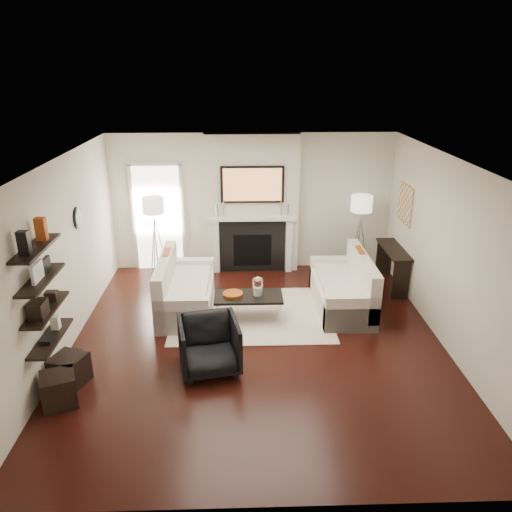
{
  "coord_description": "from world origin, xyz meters",
  "views": [
    {
      "loc": [
        -0.23,
        -6.52,
        3.9
      ],
      "look_at": [
        0.0,
        0.6,
        1.15
      ],
      "focal_mm": 35.0,
      "sensor_mm": 36.0,
      "label": 1
    }
  ],
  "objects_px": {
    "coffee_table": "(248,297)",
    "lamp_right_shade": "(362,204)",
    "loveseat_right_base": "(341,296)",
    "ottoman_near": "(70,370)",
    "loveseat_left_base": "(187,298)",
    "armchair": "(209,343)",
    "lamp_left_shade": "(153,205)"
  },
  "relations": [
    {
      "from": "coffee_table",
      "to": "lamp_right_shade",
      "type": "distance_m",
      "value": 2.99
    },
    {
      "from": "loveseat_right_base",
      "to": "ottoman_near",
      "type": "distance_m",
      "value": 4.44
    },
    {
      "from": "lamp_right_shade",
      "to": "coffee_table",
      "type": "bearing_deg",
      "value": -140.84
    },
    {
      "from": "loveseat_left_base",
      "to": "armchair",
      "type": "bearing_deg",
      "value": -74.92
    },
    {
      "from": "loveseat_right_base",
      "to": "armchair",
      "type": "bearing_deg",
      "value": -140.35
    },
    {
      "from": "armchair",
      "to": "loveseat_left_base",
      "type": "bearing_deg",
      "value": 94.33
    },
    {
      "from": "coffee_table",
      "to": "lamp_left_shade",
      "type": "bearing_deg",
      "value": 134.35
    },
    {
      "from": "coffee_table",
      "to": "lamp_left_shade",
      "type": "xyz_separation_m",
      "value": [
        -1.73,
        1.77,
        1.05
      ]
    },
    {
      "from": "loveseat_right_base",
      "to": "coffee_table",
      "type": "height_order",
      "value": "same"
    },
    {
      "from": "armchair",
      "to": "coffee_table",
      "type": "bearing_deg",
      "value": 57.79
    },
    {
      "from": "loveseat_left_base",
      "to": "armchair",
      "type": "xyz_separation_m",
      "value": [
        0.48,
        -1.78,
        0.19
      ]
    },
    {
      "from": "lamp_right_shade",
      "to": "ottoman_near",
      "type": "distance_m",
      "value": 5.82
    },
    {
      "from": "loveseat_left_base",
      "to": "loveseat_right_base",
      "type": "bearing_deg",
      "value": -0.14
    },
    {
      "from": "loveseat_left_base",
      "to": "ottoman_near",
      "type": "xyz_separation_m",
      "value": [
        -1.32,
        -2.06,
        -0.01
      ]
    },
    {
      "from": "ottoman_near",
      "to": "coffee_table",
      "type": "bearing_deg",
      "value": 35.63
    },
    {
      "from": "armchair",
      "to": "lamp_right_shade",
      "type": "bearing_deg",
      "value": 38.64
    },
    {
      "from": "loveseat_left_base",
      "to": "lamp_left_shade",
      "type": "bearing_deg",
      "value": 116.51
    },
    {
      "from": "loveseat_left_base",
      "to": "coffee_table",
      "type": "xyz_separation_m",
      "value": [
        1.03,
        -0.37,
        0.19
      ]
    },
    {
      "from": "lamp_left_shade",
      "to": "loveseat_left_base",
      "type": "bearing_deg",
      "value": -63.49
    },
    {
      "from": "ottoman_near",
      "to": "lamp_right_shade",
      "type": "bearing_deg",
      "value": 37.37
    },
    {
      "from": "coffee_table",
      "to": "armchair",
      "type": "bearing_deg",
      "value": -111.46
    },
    {
      "from": "loveseat_right_base",
      "to": "lamp_left_shade",
      "type": "distance_m",
      "value": 3.81
    },
    {
      "from": "loveseat_left_base",
      "to": "ottoman_near",
      "type": "bearing_deg",
      "value": -122.66
    },
    {
      "from": "loveseat_left_base",
      "to": "coffee_table",
      "type": "height_order",
      "value": "same"
    },
    {
      "from": "armchair",
      "to": "ottoman_near",
      "type": "height_order",
      "value": "armchair"
    },
    {
      "from": "loveseat_left_base",
      "to": "armchair",
      "type": "distance_m",
      "value": 1.85
    },
    {
      "from": "armchair",
      "to": "lamp_right_shade",
      "type": "distance_m",
      "value": 4.31
    },
    {
      "from": "loveseat_right_base",
      "to": "lamp_left_shade",
      "type": "height_order",
      "value": "lamp_left_shade"
    },
    {
      "from": "loveseat_left_base",
      "to": "ottoman_near",
      "type": "relative_size",
      "value": 4.5
    },
    {
      "from": "lamp_right_shade",
      "to": "loveseat_left_base",
      "type": "bearing_deg",
      "value": -156.46
    },
    {
      "from": "loveseat_left_base",
      "to": "ottoman_near",
      "type": "height_order",
      "value": "loveseat_left_base"
    },
    {
      "from": "coffee_table",
      "to": "lamp_right_shade",
      "type": "height_order",
      "value": "lamp_right_shade"
    }
  ]
}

